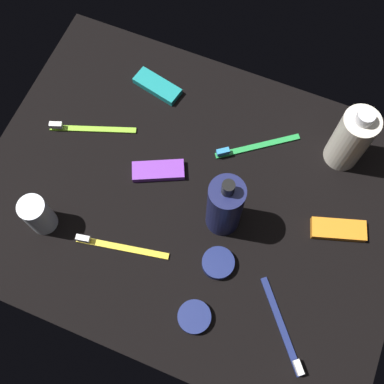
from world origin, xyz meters
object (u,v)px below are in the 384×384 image
(lotion_bottle, at_px, (225,206))
(bodywash_bottle, at_px, (351,139))
(deodorant_stick, at_px, (38,215))
(snack_bar_teal, at_px, (157,86))
(cream_tin_left, at_px, (218,263))
(cream_tin_right, at_px, (194,317))
(snack_bar_orange, at_px, (338,230))
(toothbrush_yellow, at_px, (116,246))
(toothbrush_green, at_px, (253,147))
(toothbrush_lime, at_px, (87,128))
(snack_bar_purple, at_px, (158,171))
(toothbrush_navy, at_px, (284,331))

(lotion_bottle, bearing_deg, bodywash_bottle, -128.29)
(deodorant_stick, relative_size, snack_bar_teal, 0.90)
(cream_tin_left, bearing_deg, cream_tin_right, 87.74)
(snack_bar_orange, xyz_separation_m, cream_tin_right, (0.19, 0.26, 0.00))
(cream_tin_right, bearing_deg, toothbrush_yellow, -19.43)
(toothbrush_green, bearing_deg, snack_bar_teal, -13.70)
(deodorant_stick, xyz_separation_m, toothbrush_green, (-0.32, -0.30, -0.04))
(cream_tin_right, bearing_deg, toothbrush_lime, -37.72)
(toothbrush_yellow, relative_size, cream_tin_right, 2.95)
(toothbrush_green, distance_m, snack_bar_orange, 0.24)
(lotion_bottle, height_order, snack_bar_teal, lotion_bottle)
(toothbrush_lime, distance_m, cream_tin_right, 0.44)
(snack_bar_teal, relative_size, cream_tin_left, 1.70)
(deodorant_stick, bearing_deg, snack_bar_orange, -159.44)
(lotion_bottle, distance_m, snack_bar_purple, 0.18)
(snack_bar_teal, height_order, cream_tin_right, same)
(bodywash_bottle, distance_m, toothbrush_lime, 0.53)
(deodorant_stick, relative_size, toothbrush_yellow, 0.52)
(bodywash_bottle, distance_m, cream_tin_left, 0.35)
(lotion_bottle, bearing_deg, snack_bar_teal, -43.77)
(toothbrush_lime, xyz_separation_m, cream_tin_right, (-0.35, 0.27, 0.00))
(snack_bar_orange, bearing_deg, cream_tin_left, 20.25)
(snack_bar_orange, bearing_deg, toothbrush_green, -44.15)
(bodywash_bottle, height_order, snack_bar_orange, bodywash_bottle)
(toothbrush_navy, height_order, snack_bar_teal, toothbrush_navy)
(toothbrush_lime, height_order, cream_tin_right, toothbrush_lime)
(toothbrush_lime, bearing_deg, cream_tin_right, 142.28)
(toothbrush_yellow, bearing_deg, snack_bar_purple, -93.71)
(deodorant_stick, bearing_deg, toothbrush_green, -136.35)
(toothbrush_lime, relative_size, toothbrush_green, 1.14)
(toothbrush_green, xyz_separation_m, cream_tin_left, (-0.02, 0.25, 0.00))
(toothbrush_navy, xyz_separation_m, toothbrush_green, (0.17, -0.32, 0.00))
(toothbrush_lime, xyz_separation_m, snack_bar_teal, (-0.09, -0.15, 0.00))
(snack_bar_teal, xyz_separation_m, cream_tin_left, (-0.26, 0.31, 0.00))
(toothbrush_green, xyz_separation_m, cream_tin_right, (-0.02, 0.36, 0.00))
(lotion_bottle, bearing_deg, toothbrush_navy, 138.72)
(deodorant_stick, bearing_deg, cream_tin_right, 170.37)
(snack_bar_orange, relative_size, cream_tin_right, 1.71)
(toothbrush_yellow, relative_size, snack_bar_teal, 1.72)
(bodywash_bottle, relative_size, snack_bar_teal, 1.60)
(toothbrush_green, height_order, snack_bar_purple, toothbrush_green)
(lotion_bottle, bearing_deg, cream_tin_left, 105.76)
(deodorant_stick, distance_m, cream_tin_right, 0.34)
(toothbrush_navy, bearing_deg, cream_tin_left, -24.72)
(bodywash_bottle, height_order, toothbrush_lime, bodywash_bottle)
(toothbrush_green, height_order, snack_bar_orange, toothbrush_green)
(snack_bar_orange, bearing_deg, toothbrush_navy, 62.58)
(lotion_bottle, xyz_separation_m, toothbrush_lime, (0.33, -0.08, -0.07))
(deodorant_stick, distance_m, toothbrush_yellow, 0.16)
(toothbrush_yellow, distance_m, cream_tin_left, 0.20)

